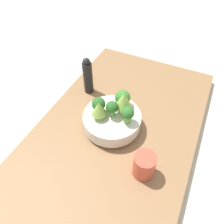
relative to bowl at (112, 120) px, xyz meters
name	(u,v)px	position (x,y,z in m)	size (l,w,h in m)	color
ground_plane	(115,138)	(-0.02, -0.02, -0.09)	(6.00, 6.00, 0.00)	beige
table	(115,134)	(-0.02, -0.02, -0.06)	(1.08, 0.63, 0.05)	olive
bowl	(112,120)	(0.00, 0.00, 0.00)	(0.23, 0.23, 0.07)	silver
broccoli_floret_center	(112,108)	(0.00, 0.00, 0.07)	(0.05, 0.05, 0.07)	#7AB256
broccoli_floret_right	(123,98)	(0.07, -0.01, 0.07)	(0.06, 0.06, 0.07)	#7AB256
romanesco_piece_near	(124,101)	(0.04, -0.03, 0.09)	(0.07, 0.07, 0.10)	#7AB256
romanesco_piece_far	(99,109)	(-0.03, 0.04, 0.08)	(0.06, 0.06, 0.08)	#6BA34C
broccoli_floret_back	(99,104)	(-0.01, 0.05, 0.07)	(0.05, 0.05, 0.07)	#6BA34C
broccoli_floret_front	(128,114)	(0.00, -0.07, 0.07)	(0.05, 0.05, 0.07)	#6BA34C
cup	(144,165)	(-0.14, -0.18, 0.01)	(0.07, 0.07, 0.10)	#C64C38
pepper_mill	(88,76)	(0.15, 0.19, 0.05)	(0.04, 0.04, 0.18)	black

